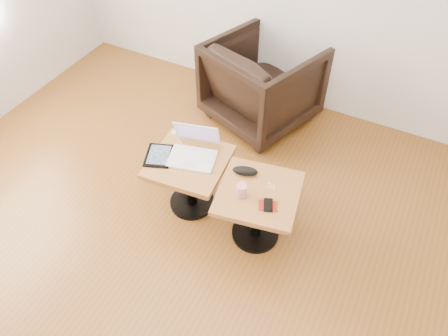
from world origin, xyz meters
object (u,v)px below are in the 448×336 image
at_px(side_table_left, 190,172).
at_px(laptop, 194,150).
at_px(side_table_right, 258,203).
at_px(striped_cup, 241,190).
at_px(armchair, 262,83).

relative_size(side_table_left, laptop, 1.47).
height_order(side_table_right, striped_cup, striped_cup).
distance_m(side_table_left, armchair, 1.19).
xyz_separation_m(side_table_left, side_table_right, (0.55, -0.04, 0.00)).
bearing_deg(striped_cup, armchair, 107.84).
bearing_deg(side_table_right, side_table_left, 165.46).
xyz_separation_m(laptop, striped_cup, (0.46, -0.18, 0.00)).
bearing_deg(laptop, armchair, 73.65).
relative_size(striped_cup, armchair, 0.11).
bearing_deg(armchair, side_table_left, 108.44).
height_order(side_table_left, armchair, armchair).
distance_m(side_table_left, side_table_right, 0.55).
bearing_deg(armchair, side_table_right, 132.87).
bearing_deg(side_table_right, striped_cup, -148.30).
bearing_deg(striped_cup, side_table_right, 41.94).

